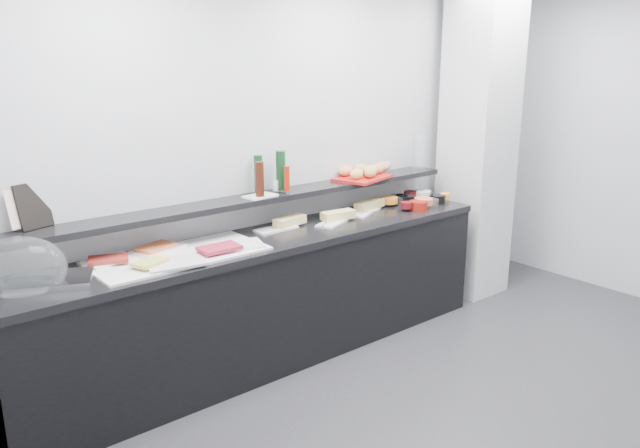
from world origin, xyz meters
TOP-DOWN VIEW (x-y plane):
  - ground at (0.00, 0.00)m, footprint 5.00×5.00m
  - back_wall at (0.00, 2.00)m, footprint 5.00×0.02m
  - column at (1.50, 1.65)m, footprint 0.50×0.50m
  - buffet_cabinet at (-0.70, 1.70)m, footprint 3.60×0.60m
  - counter_top at (-0.70, 1.70)m, footprint 3.62×0.62m
  - wall_shelf at (-0.70, 1.88)m, footprint 3.60×0.25m
  - cloche_base at (-2.13, 1.70)m, footprint 0.50×0.43m
  - cloche_dome at (-2.27, 1.69)m, footprint 0.54×0.46m
  - linen_runner at (-1.37, 1.69)m, footprint 1.07×0.51m
  - platter_meat_a at (-1.75, 1.83)m, footprint 0.30×0.22m
  - food_meat_a at (-1.77, 1.80)m, footprint 0.26×0.22m
  - platter_salmon at (-1.44, 1.85)m, footprint 0.37×0.31m
  - food_salmon at (-1.45, 1.85)m, footprint 0.26×0.20m
  - platter_cheese at (-1.48, 1.54)m, footprint 0.36×0.27m
  - food_cheese at (-1.60, 1.60)m, footprint 0.22×0.18m
  - platter_meat_b at (-1.01, 1.61)m, footprint 0.38×0.31m
  - food_meat_b at (-1.15, 1.58)m, footprint 0.26×0.17m
  - sandwich_plate_left at (-0.56, 1.81)m, footprint 0.31×0.14m
  - sandwich_food_left at (-0.44, 1.81)m, footprint 0.27×0.14m
  - tongs_left at (-0.61, 1.78)m, footprint 0.16×0.04m
  - sandwich_plate_mid at (-0.14, 1.68)m, footprint 0.34×0.25m
  - sandwich_food_mid at (-0.06, 1.72)m, footprint 0.27×0.13m
  - tongs_mid at (-0.23, 1.66)m, footprint 0.13×0.10m
  - sandwich_plate_right at (0.27, 1.79)m, footprint 0.41×0.30m
  - sandwich_food_right at (0.36, 1.81)m, footprint 0.30×0.16m
  - tongs_right at (0.26, 1.71)m, footprint 0.16×0.03m
  - bowl_glass_fruit at (0.70, 1.81)m, footprint 0.17×0.17m
  - fill_glass_fruit at (0.58, 1.82)m, footprint 0.15×0.15m
  - bowl_black_jam at (0.74, 1.78)m, footprint 0.17×0.17m
  - fill_black_jam at (0.88, 1.86)m, footprint 0.13×0.13m
  - bowl_glass_cream at (0.98, 1.81)m, footprint 0.20×0.20m
  - fill_glass_cream at (0.97, 1.81)m, footprint 0.17×0.17m
  - bowl_red_jam at (0.66, 1.57)m, footprint 0.18×0.18m
  - fill_red_jam at (0.56, 1.60)m, footprint 0.09×0.09m
  - bowl_glass_salmon at (0.78, 1.56)m, footprint 0.16×0.16m
  - fill_glass_salmon at (0.77, 1.60)m, footprint 0.17×0.17m
  - bowl_black_fruit at (0.96, 1.62)m, footprint 0.16×0.16m
  - fill_black_fruit at (1.04, 1.61)m, footprint 0.10×0.10m
  - framed_print at (-2.10, 1.99)m, footprint 0.21×0.13m
  - print_art at (-2.17, 1.97)m, footprint 0.16×0.09m
  - condiment_tray at (-0.67, 1.84)m, footprint 0.24×0.16m
  - bottle_green_a at (-0.61, 1.93)m, footprint 0.08×0.08m
  - bottle_brown at (-0.69, 1.81)m, footprint 0.06×0.06m
  - bottle_green_b at (-0.45, 1.89)m, footprint 0.08×0.08m
  - bottle_hot at (-0.45, 1.82)m, footprint 0.05×0.05m
  - shaker_salt at (-0.50, 1.89)m, footprint 0.04×0.04m
  - shaker_pepper at (-0.48, 1.91)m, footprint 0.04×0.04m
  - bread_tray at (0.32, 1.85)m, footprint 0.52×0.43m
  - bread_roll_nw at (0.23, 1.96)m, footprint 0.16×0.12m
  - bread_roll_n at (0.38, 1.94)m, footprint 0.14×0.09m
  - bread_roll_ne at (0.62, 1.92)m, footprint 0.15×0.10m
  - bread_roll_sw at (0.21, 1.80)m, footprint 0.13×0.10m
  - bread_roll_s at (0.33, 1.78)m, footprint 0.17×0.14m
  - bread_roll_se at (0.48, 1.86)m, footprint 0.14×0.09m
  - bread_roll_midw at (0.39, 1.84)m, footprint 0.14×0.09m
  - bread_roll_mide at (0.56, 1.89)m, footprint 0.16×0.10m
  - carafe at (0.96, 1.85)m, footprint 0.10×0.10m

SIDE VIEW (x-z plane):
  - ground at x=0.00m, z-range 0.00..0.00m
  - buffet_cabinet at x=-0.70m, z-range 0.00..0.85m
  - counter_top at x=-0.70m, z-range 0.85..0.90m
  - linen_runner at x=-1.37m, z-range 0.90..0.91m
  - sandwich_plate_left at x=-0.56m, z-range 0.90..0.91m
  - sandwich_plate_mid at x=-0.14m, z-range 0.90..0.91m
  - sandwich_plate_right at x=0.27m, z-range 0.90..0.91m
  - tongs_left at x=-0.61m, z-range 0.92..0.92m
  - tongs_mid at x=-0.23m, z-range 0.92..0.92m
  - tongs_right at x=0.26m, z-range 0.92..0.92m
  - cloche_base at x=-2.13m, z-range 0.90..0.94m
  - platter_meat_a at x=-1.75m, z-range 0.92..0.93m
  - platter_salmon at x=-1.44m, z-range 0.92..0.93m
  - platter_cheese at x=-1.48m, z-range 0.92..0.93m
  - platter_meat_b at x=-1.01m, z-range 0.92..0.93m
  - bowl_glass_fruit at x=0.70m, z-range 0.90..0.97m
  - bowl_black_jam at x=0.74m, z-range 0.90..0.97m
  - bowl_glass_cream at x=0.98m, z-range 0.90..0.97m
  - bowl_red_jam at x=0.66m, z-range 0.90..0.97m
  - bowl_glass_salmon at x=0.78m, z-range 0.90..0.97m
  - bowl_black_fruit at x=0.96m, z-range 0.90..0.97m
  - food_meat_a at x=-1.77m, z-range 0.93..0.95m
  - food_salmon at x=-1.45m, z-range 0.93..0.95m
  - food_cheese at x=-1.60m, z-range 0.93..0.95m
  - food_meat_b at x=-1.15m, z-range 0.93..0.95m
  - sandwich_food_left at x=-0.44m, z-range 0.91..0.97m
  - sandwich_food_mid at x=-0.06m, z-range 0.91..0.97m
  - sandwich_food_right at x=0.36m, z-range 0.91..0.97m
  - fill_glass_fruit at x=0.58m, z-range 0.92..0.97m
  - fill_black_jam at x=0.88m, z-range 0.92..0.97m
  - fill_glass_cream at x=0.97m, z-range 0.92..0.97m
  - fill_red_jam at x=0.56m, z-range 0.92..0.97m
  - fill_glass_salmon at x=0.77m, z-range 0.92..0.97m
  - fill_black_fruit at x=1.04m, z-range 0.92..0.97m
  - cloche_dome at x=-2.27m, z-range 0.86..1.20m
  - wall_shelf at x=-0.70m, z-range 1.11..1.15m
  - condiment_tray at x=-0.67m, z-range 1.15..1.16m
  - bread_tray at x=0.32m, z-range 1.15..1.17m
  - shaker_salt at x=-0.50m, z-range 1.16..1.23m
  - shaker_pepper at x=-0.48m, z-range 1.16..1.23m
  - bread_roll_nw at x=0.23m, z-range 1.17..1.25m
  - bread_roll_n at x=0.38m, z-range 1.17..1.25m
  - bread_roll_ne at x=0.62m, z-range 1.17..1.25m
  - bread_roll_sw at x=0.21m, z-range 1.17..1.25m
  - bread_roll_s at x=0.33m, z-range 1.17..1.25m
  - bread_roll_se at x=0.48m, z-range 1.17..1.25m
  - bread_roll_midw at x=0.39m, z-range 1.17..1.25m
  - bread_roll_mide at x=0.56m, z-range 1.17..1.25m
  - bottle_hot at x=-0.45m, z-range 1.16..1.34m
  - framed_print at x=-2.10m, z-range 1.15..1.41m
  - print_art at x=-2.17m, z-range 1.17..1.39m
  - bottle_brown at x=-0.69m, z-range 1.16..1.40m
  - bottle_green_a at x=-0.61m, z-range 1.16..1.42m
  - carafe at x=0.96m, z-range 1.15..1.45m
  - bottle_green_b at x=-0.45m, z-range 1.16..1.44m
  - back_wall at x=0.00m, z-range 0.00..2.70m
  - column at x=1.50m, z-range 0.00..2.70m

